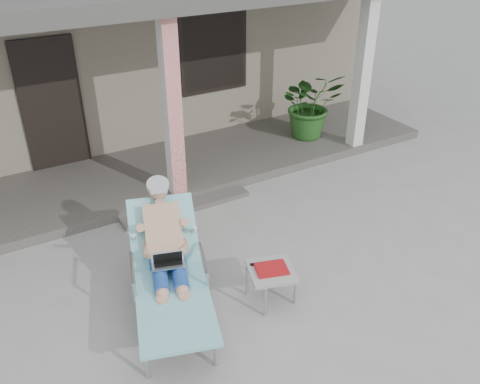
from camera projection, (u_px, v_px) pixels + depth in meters
ground at (250, 277)px, 6.22m from camera, size 60.00×60.00×0.00m
house at (86, 34)px, 10.27m from camera, size 10.40×5.40×3.30m
porch_deck at (157, 173)px, 8.43m from camera, size 10.00×2.00×0.15m
porch_overhang at (143, 2)px, 7.04m from camera, size 10.00×2.30×2.85m
porch_step at (187, 206)px, 7.59m from camera, size 2.00×0.30×0.07m
lounger at (166, 245)px, 5.41m from camera, size 1.30×2.11×1.33m
side_table at (271, 273)px, 5.70m from camera, size 0.63×0.63×0.45m
potted_palm at (310, 104)px, 9.29m from camera, size 1.36×1.26×1.25m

